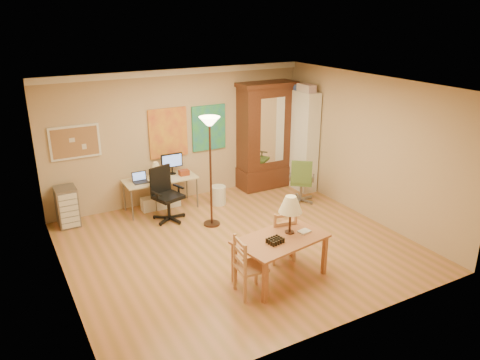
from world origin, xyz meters
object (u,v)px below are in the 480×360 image
dining_table (284,228)px  office_chair_green (301,190)px  computer_desk (162,190)px  bookshelf (301,141)px  office_chair_black (168,206)px  armoire (265,143)px

dining_table → office_chair_green: bearing=49.0°
computer_desk → bookshelf: 3.21m
computer_desk → bookshelf: (3.12, -0.35, 0.68)m
office_chair_black → armoire: armoire is taller
office_chair_green → bookshelf: bearing=56.6°
office_chair_black → armoire: (2.57, 0.66, 0.74)m
office_chair_black → office_chair_green: 2.78m
armoire → bookshelf: bearing=-34.5°
office_chair_green → armoire: armoire is taller
dining_table → office_chair_black: size_ratio=1.40×
armoire → bookshelf: 0.78m
computer_desk → office_chair_green: 2.85m
office_chair_green → armoire: bearing=97.8°
dining_table → armoire: (1.76, 3.38, 0.23)m
office_chair_green → bookshelf: 1.20m
computer_desk → bookshelf: size_ratio=0.66×
computer_desk → armoire: 2.56m
dining_table → office_chair_black: dining_table is taller
dining_table → bookshelf: bookshelf is taller
armoire → dining_table: bearing=-117.5°
dining_table → office_chair_green: 2.98m
bookshelf → armoire: bearing=145.5°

